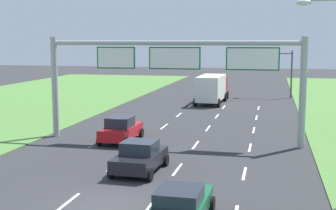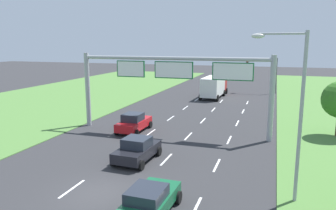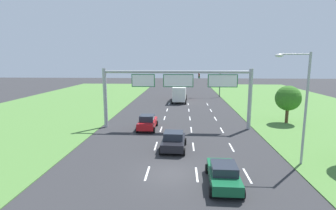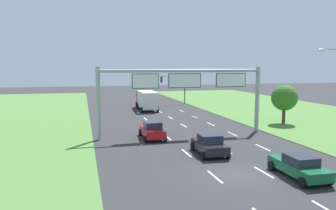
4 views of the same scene
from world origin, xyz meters
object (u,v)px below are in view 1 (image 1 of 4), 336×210
object	(u,v)px
box_truck	(212,88)
sign_gantry	(175,68)
car_near_red	(121,129)
traffic_light_mast	(275,65)
car_lead_silver	(180,207)
car_mid_lane	(140,157)

from	to	relation	value
box_truck	sign_gantry	bearing A→B (deg)	-87.83
car_near_red	sign_gantry	world-z (taller)	sign_gantry
box_truck	traffic_light_mast	bearing A→B (deg)	46.36
sign_gantry	traffic_light_mast	distance (m)	27.77
car_near_red	sign_gantry	xyz separation A→B (m)	(3.58, 0.71, 4.14)
traffic_light_mast	car_lead_silver	bearing A→B (deg)	-94.79
car_mid_lane	sign_gantry	world-z (taller)	sign_gantry
car_near_red	car_mid_lane	distance (m)	7.55
sign_gantry	traffic_light_mast	bearing A→B (deg)	76.34
car_lead_silver	sign_gantry	world-z (taller)	sign_gantry
box_truck	sign_gantry	world-z (taller)	sign_gantry
box_truck	traffic_light_mast	size ratio (longest dim) A/B	1.51
car_lead_silver	car_near_red	bearing A→B (deg)	117.58
car_lead_silver	box_truck	xyz separation A→B (m)	(-3.19, 34.60, 0.92)
car_near_red	sign_gantry	bearing A→B (deg)	11.93
car_near_red	traffic_light_mast	xyz separation A→B (m)	(10.13, 27.68, 3.04)
car_lead_silver	sign_gantry	bearing A→B (deg)	103.51
sign_gantry	traffic_light_mast	world-z (taller)	sign_gantry
traffic_light_mast	car_mid_lane	bearing A→B (deg)	-101.26
car_mid_lane	box_truck	xyz separation A→B (m)	(0.23, 27.98, 0.87)
car_lead_silver	box_truck	distance (m)	34.76
car_near_red	box_truck	xyz separation A→B (m)	(3.50, 21.18, 0.84)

